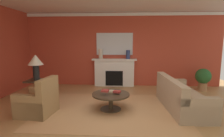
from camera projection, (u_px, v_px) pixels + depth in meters
ground_plane at (117, 113)px, 4.58m from camera, size 9.86×9.86×0.00m
wall_fireplace at (120, 50)px, 7.30m from camera, size 8.18×0.12×2.98m
crown_moulding at (120, 14)px, 7.01m from camera, size 8.18×0.08×0.12m
area_rug at (111, 109)px, 4.77m from camera, size 3.75×2.73×0.01m
fireplace at (114, 73)px, 7.25m from camera, size 1.80×0.35×1.13m
mantel_mirror at (115, 44)px, 7.19m from camera, size 1.48×0.04×0.89m
sofa at (181, 98)px, 4.82m from camera, size 1.01×2.15×0.85m
armchair_near_window at (38, 103)px, 4.43m from camera, size 0.89×0.89×0.95m
coffee_table at (111, 98)px, 4.72m from camera, size 1.00×1.00×0.45m
side_table at (37, 90)px, 5.28m from camera, size 0.56×0.56×0.70m
table_lamp at (36, 62)px, 5.15m from camera, size 0.44×0.44×0.75m
vase_mantel_left at (101, 54)px, 7.12m from camera, size 0.16×0.16×0.40m
vase_mantel_right at (128, 55)px, 7.05m from camera, size 0.16×0.16×0.35m
book_red_cover at (114, 91)px, 4.84m from camera, size 0.29×0.24×0.04m
book_art_folio at (117, 92)px, 4.66m from camera, size 0.22×0.19×0.05m
book_small_novel at (105, 91)px, 4.57m from camera, size 0.21×0.19×0.05m
potted_plant at (203, 78)px, 6.58m from camera, size 0.56×0.56×0.83m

